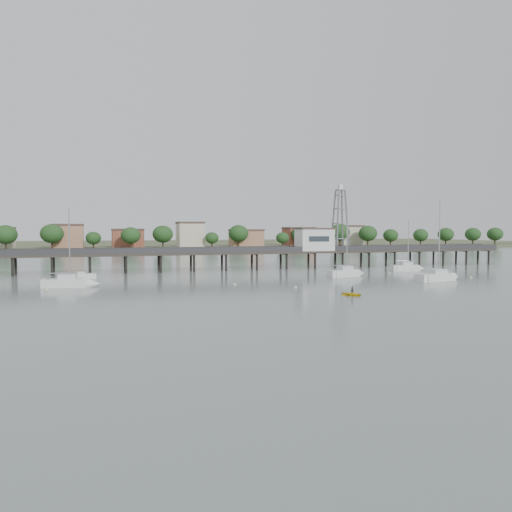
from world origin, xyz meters
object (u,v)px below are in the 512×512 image
Objects in this scene: lattice_tower at (340,220)px; sailboat_b at (76,283)px; sailboat_d at (443,277)px; pier at (208,253)px; white_tender at (84,276)px; yellow_dinghy at (352,296)px; sailboat_e at (411,268)px; sailboat_c at (350,273)px.

lattice_tower is 63.41m from sailboat_b.
sailboat_d reaches higher than sailboat_b.
pier is at bearing 125.57° from sailboat_d.
sailboat_b reaches higher than white_tender.
yellow_dinghy is at bearing -115.31° from lattice_tower.
white_tender is at bearing -157.41° from pier.
sailboat_b reaches higher than yellow_dinghy.
lattice_tower is 58.67m from white_tender.
sailboat_e is at bearing -24.91° from white_tender.
sailboat_e is (6.61, 18.91, 0.02)m from sailboat_d.
lattice_tower is at bearing 0.00° from pier.
sailboat_e is at bearing 16.27° from yellow_dinghy.
sailboat_b reaches higher than pier.
lattice_tower is at bearing -11.51° from white_tender.
yellow_dinghy reaches higher than white_tender.
sailboat_c reaches higher than pier.
sailboat_e is 0.91× the size of sailboat_c.
sailboat_c is at bearing 33.04° from yellow_dinghy.
white_tender is (-25.23, -10.50, -3.35)m from pier.
sailboat_b is 4.44× the size of yellow_dinghy.
lattice_tower is 19.95m from sailboat_e.
lattice_tower is 34.57m from sailboat_d.
sailboat_e is 20.04m from sailboat_c.
yellow_dinghy is (9.72, -46.07, -3.79)m from pier.
pier is at bearing 125.55° from sailboat_c.
yellow_dinghy is at bearing -67.50° from white_tender.
white_tender is at bearing -169.52° from lattice_tower.
sailboat_d is (34.69, -32.79, -3.16)m from pier.
white_tender is (-66.53, 3.38, -0.20)m from sailboat_e.
lattice_tower is 5.34× the size of yellow_dinghy.
yellow_dinghy is at bearing -163.04° from sailboat_d.
sailboat_b is at bearing 172.27° from sailboat_c.
lattice_tower is at bearing 56.35° from sailboat_c.
sailboat_c is 27.94m from yellow_dinghy.
lattice_tower is at bearing 30.64° from sailboat_b.
sailboat_b is at bearing -157.13° from lattice_tower.
pier is at bearing 72.63° from yellow_dinghy.
sailboat_d is 63.93m from white_tender.
pier is 10.18× the size of sailboat_d.
sailboat_b is 0.87× the size of sailboat_d.
lattice_tower reaches higher than sailboat_b.
pier is 31.31m from sailboat_c.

